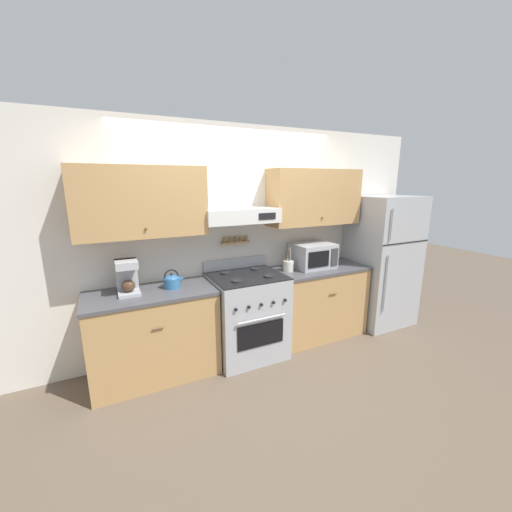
{
  "coord_description": "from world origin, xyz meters",
  "views": [
    {
      "loc": [
        -1.36,
        -2.7,
        1.93
      ],
      "look_at": [
        0.11,
        0.26,
        1.15
      ],
      "focal_mm": 22.0,
      "sensor_mm": 36.0,
      "label": 1
    }
  ],
  "objects_px": {
    "refrigerator": "(382,261)",
    "coffee_maker": "(127,276)",
    "microwave": "(313,255)",
    "tea_kettle": "(172,281)",
    "stove_range": "(247,315)",
    "utensil_crock": "(288,265)"
  },
  "relations": [
    {
      "from": "refrigerator",
      "to": "tea_kettle",
      "type": "relative_size",
      "value": 8.41
    },
    {
      "from": "stove_range",
      "to": "refrigerator",
      "type": "xyz_separation_m",
      "value": [
        2.03,
        -0.01,
        0.4
      ]
    },
    {
      "from": "refrigerator",
      "to": "microwave",
      "type": "distance_m",
      "value": 1.1
    },
    {
      "from": "refrigerator",
      "to": "coffee_maker",
      "type": "bearing_deg",
      "value": 177.83
    },
    {
      "from": "stove_range",
      "to": "tea_kettle",
      "type": "height_order",
      "value": "tea_kettle"
    },
    {
      "from": "coffee_maker",
      "to": "utensil_crock",
      "type": "bearing_deg",
      "value": -1.07
    },
    {
      "from": "microwave",
      "to": "refrigerator",
      "type": "bearing_deg",
      "value": -5.6
    },
    {
      "from": "tea_kettle",
      "to": "microwave",
      "type": "xyz_separation_m",
      "value": [
        1.73,
        0.02,
        0.08
      ]
    },
    {
      "from": "microwave",
      "to": "tea_kettle",
      "type": "bearing_deg",
      "value": -179.41
    },
    {
      "from": "refrigerator",
      "to": "tea_kettle",
      "type": "bearing_deg",
      "value": 178.2
    },
    {
      "from": "refrigerator",
      "to": "coffee_maker",
      "type": "height_order",
      "value": "refrigerator"
    },
    {
      "from": "stove_range",
      "to": "refrigerator",
      "type": "distance_m",
      "value": 2.07
    },
    {
      "from": "tea_kettle",
      "to": "utensil_crock",
      "type": "height_order",
      "value": "utensil_crock"
    },
    {
      "from": "stove_range",
      "to": "utensil_crock",
      "type": "xyz_separation_m",
      "value": [
        0.58,
        0.07,
        0.49
      ]
    },
    {
      "from": "stove_range",
      "to": "coffee_maker",
      "type": "relative_size",
      "value": 3.24
    },
    {
      "from": "stove_range",
      "to": "coffee_maker",
      "type": "distance_m",
      "value": 1.34
    },
    {
      "from": "tea_kettle",
      "to": "coffee_maker",
      "type": "relative_size",
      "value": 0.64
    },
    {
      "from": "refrigerator",
      "to": "coffee_maker",
      "type": "relative_size",
      "value": 5.35
    },
    {
      "from": "microwave",
      "to": "coffee_maker",
      "type": "bearing_deg",
      "value": 179.59
    },
    {
      "from": "coffee_maker",
      "to": "microwave",
      "type": "distance_m",
      "value": 2.14
    },
    {
      "from": "tea_kettle",
      "to": "utensil_crock",
      "type": "xyz_separation_m",
      "value": [
        1.37,
        0.0,
        -0.0
      ]
    },
    {
      "from": "refrigerator",
      "to": "utensil_crock",
      "type": "relative_size",
      "value": 6.3
    }
  ]
}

